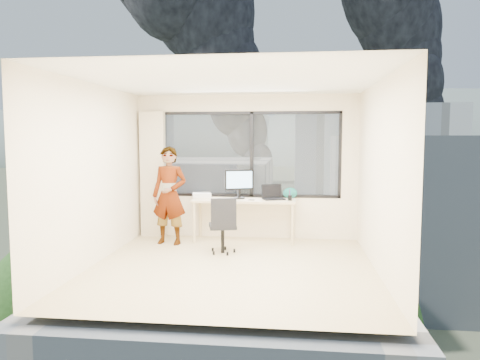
# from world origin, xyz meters

# --- Properties ---
(floor) EXTENTS (4.00, 4.00, 0.01)m
(floor) POSITION_xyz_m (0.00, 0.00, 0.00)
(floor) COLOR #CBBB84
(floor) RESTS_ON ground
(ceiling) EXTENTS (4.00, 4.00, 0.01)m
(ceiling) POSITION_xyz_m (0.00, 0.00, 2.60)
(ceiling) COLOR white
(ceiling) RESTS_ON ground
(wall_front) EXTENTS (4.00, 0.01, 2.60)m
(wall_front) POSITION_xyz_m (0.00, -2.00, 1.30)
(wall_front) COLOR beige
(wall_front) RESTS_ON ground
(wall_left) EXTENTS (0.01, 4.00, 2.60)m
(wall_left) POSITION_xyz_m (-2.00, 0.00, 1.30)
(wall_left) COLOR beige
(wall_left) RESTS_ON ground
(wall_right) EXTENTS (0.01, 4.00, 2.60)m
(wall_right) POSITION_xyz_m (2.00, 0.00, 1.30)
(wall_right) COLOR beige
(wall_right) RESTS_ON ground
(window_wall) EXTENTS (3.30, 0.16, 1.55)m
(window_wall) POSITION_xyz_m (0.05, 2.00, 1.52)
(window_wall) COLOR black
(window_wall) RESTS_ON ground
(curtain) EXTENTS (0.45, 0.14, 2.30)m
(curtain) POSITION_xyz_m (-1.72, 1.88, 1.15)
(curtain) COLOR beige
(curtain) RESTS_ON floor
(desk) EXTENTS (1.80, 0.60, 0.75)m
(desk) POSITION_xyz_m (0.00, 1.66, 0.38)
(desk) COLOR #C8B986
(desk) RESTS_ON floor
(chair) EXTENTS (0.57, 0.57, 0.92)m
(chair) POSITION_xyz_m (-0.25, 0.79, 0.46)
(chair) COLOR black
(chair) RESTS_ON floor
(person) EXTENTS (0.66, 0.48, 1.68)m
(person) POSITION_xyz_m (-1.26, 1.31, 0.84)
(person) COLOR #2D2D33
(person) RESTS_ON floor
(monitor) EXTENTS (0.53, 0.29, 0.52)m
(monitor) POSITION_xyz_m (-0.10, 1.74, 1.01)
(monitor) COLOR black
(monitor) RESTS_ON desk
(game_console) EXTENTS (0.39, 0.35, 0.08)m
(game_console) POSITION_xyz_m (-0.80, 1.85, 0.79)
(game_console) COLOR white
(game_console) RESTS_ON desk
(laptop) EXTENTS (0.48, 0.49, 0.24)m
(laptop) POSITION_xyz_m (0.52, 1.67, 0.87)
(laptop) COLOR black
(laptop) RESTS_ON desk
(cellphone) EXTENTS (0.10, 0.06, 0.01)m
(cellphone) POSITION_xyz_m (0.14, 1.54, 0.76)
(cellphone) COLOR black
(cellphone) RESTS_ON desk
(pen_cup) EXTENTS (0.09, 0.09, 0.09)m
(pen_cup) POSITION_xyz_m (0.80, 1.58, 0.80)
(pen_cup) COLOR black
(pen_cup) RESTS_ON desk
(handbag) EXTENTS (0.28, 0.21, 0.19)m
(handbag) POSITION_xyz_m (0.80, 1.85, 0.85)
(handbag) COLOR #0D4E4A
(handbag) RESTS_ON desk
(exterior_ground) EXTENTS (400.00, 400.00, 0.04)m
(exterior_ground) POSITION_xyz_m (0.00, 120.00, -14.00)
(exterior_ground) COLOR #515B3D
(exterior_ground) RESTS_ON ground
(near_bldg_a) EXTENTS (16.00, 12.00, 14.00)m
(near_bldg_a) POSITION_xyz_m (-9.00, 30.00, -7.00)
(near_bldg_a) COLOR beige
(near_bldg_a) RESTS_ON exterior_ground
(near_bldg_b) EXTENTS (14.00, 13.00, 16.00)m
(near_bldg_b) POSITION_xyz_m (12.00, 38.00, -6.00)
(near_bldg_b) COLOR silver
(near_bldg_b) RESTS_ON exterior_ground
(far_tower_a) EXTENTS (14.00, 14.00, 28.00)m
(far_tower_a) POSITION_xyz_m (-35.00, 95.00, 0.00)
(far_tower_a) COLOR silver
(far_tower_a) RESTS_ON exterior_ground
(far_tower_b) EXTENTS (13.00, 13.00, 30.00)m
(far_tower_b) POSITION_xyz_m (8.00, 120.00, 1.00)
(far_tower_b) COLOR silver
(far_tower_b) RESTS_ON exterior_ground
(far_tower_c) EXTENTS (15.00, 15.00, 26.00)m
(far_tower_c) POSITION_xyz_m (45.00, 140.00, -1.00)
(far_tower_c) COLOR silver
(far_tower_c) RESTS_ON exterior_ground
(far_tower_d) EXTENTS (16.00, 14.00, 22.00)m
(far_tower_d) POSITION_xyz_m (-60.00, 150.00, -3.00)
(far_tower_d) COLOR silver
(far_tower_d) RESTS_ON exterior_ground
(hill_a) EXTENTS (288.00, 216.00, 90.00)m
(hill_a) POSITION_xyz_m (-120.00, 320.00, -14.00)
(hill_a) COLOR slate
(hill_a) RESTS_ON exterior_ground
(hill_b) EXTENTS (300.00, 220.00, 96.00)m
(hill_b) POSITION_xyz_m (100.00, 320.00, -14.00)
(hill_b) COLOR slate
(hill_b) RESTS_ON exterior_ground
(tree_a) EXTENTS (7.00, 7.00, 8.00)m
(tree_a) POSITION_xyz_m (-16.00, 22.00, -10.00)
(tree_a) COLOR #284F1A
(tree_a) RESTS_ON exterior_ground
(tree_b) EXTENTS (7.60, 7.60, 9.00)m
(tree_b) POSITION_xyz_m (4.00, 18.00, -9.50)
(tree_b) COLOR #284F1A
(tree_b) RESTS_ON exterior_ground
(smoke_plume_a) EXTENTS (40.00, 24.00, 90.00)m
(smoke_plume_a) POSITION_xyz_m (-10.00, 150.00, 39.00)
(smoke_plume_a) COLOR black
(smoke_plume_a) RESTS_ON exterior_ground
(smoke_plume_b) EXTENTS (30.00, 18.00, 70.00)m
(smoke_plume_b) POSITION_xyz_m (55.00, 170.00, 27.00)
(smoke_plume_b) COLOR black
(smoke_plume_b) RESTS_ON exterior_ground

